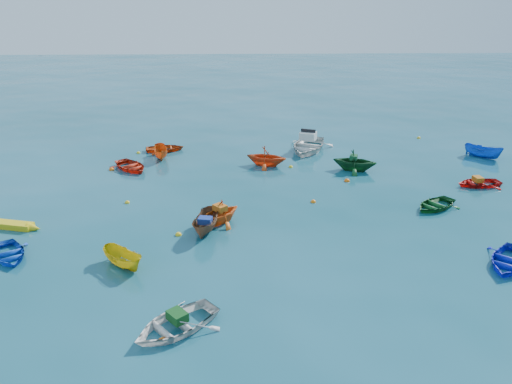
{
  "coord_description": "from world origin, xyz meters",
  "views": [
    {
      "loc": [
        -0.99,
        -22.82,
        11.62
      ],
      "look_at": [
        0.0,
        5.0,
        0.4
      ],
      "focal_mm": 35.0,
      "sensor_mm": 36.0,
      "label": 1
    }
  ],
  "objects_px": {
    "dinghy_blue_sw": "(10,257)",
    "kayak_yellow": "(3,227)",
    "dinghy_white_near": "(176,329)",
    "motorboat_white": "(308,150)",
    "dinghy_blue_se": "(508,265)"
  },
  "relations": [
    {
      "from": "dinghy_white_near",
      "to": "motorboat_white",
      "type": "bearing_deg",
      "value": 120.0
    },
    {
      "from": "dinghy_white_near",
      "to": "kayak_yellow",
      "type": "distance_m",
      "value": 13.59
    },
    {
      "from": "dinghy_blue_sw",
      "to": "dinghy_white_near",
      "type": "xyz_separation_m",
      "value": [
        8.44,
        -5.69,
        0.0
      ]
    },
    {
      "from": "dinghy_blue_se",
      "to": "dinghy_blue_sw",
      "type": "bearing_deg",
      "value": -145.03
    },
    {
      "from": "dinghy_white_near",
      "to": "kayak_yellow",
      "type": "height_order",
      "value": "dinghy_white_near"
    },
    {
      "from": "dinghy_blue_sw",
      "to": "dinghy_blue_se",
      "type": "distance_m",
      "value": 23.18
    },
    {
      "from": "kayak_yellow",
      "to": "motorboat_white",
      "type": "bearing_deg",
      "value": -39.97
    },
    {
      "from": "dinghy_blue_sw",
      "to": "kayak_yellow",
      "type": "distance_m",
      "value": 3.75
    },
    {
      "from": "dinghy_blue_se",
      "to": "motorboat_white",
      "type": "relative_size",
      "value": 0.68
    },
    {
      "from": "dinghy_blue_se",
      "to": "kayak_yellow",
      "type": "relative_size",
      "value": 0.79
    },
    {
      "from": "dinghy_white_near",
      "to": "kayak_yellow",
      "type": "bearing_deg",
      "value": -172.08
    },
    {
      "from": "dinghy_blue_sw",
      "to": "dinghy_white_near",
      "type": "distance_m",
      "value": 10.18
    },
    {
      "from": "dinghy_white_near",
      "to": "dinghy_blue_se",
      "type": "xyz_separation_m",
      "value": [
        14.69,
        4.16,
        0.0
      ]
    },
    {
      "from": "dinghy_blue_se",
      "to": "dinghy_white_near",
      "type": "bearing_deg",
      "value": -125.43
    },
    {
      "from": "dinghy_white_near",
      "to": "kayak_yellow",
      "type": "xyz_separation_m",
      "value": [
        -10.17,
        9.01,
        0.0
      ]
    }
  ]
}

